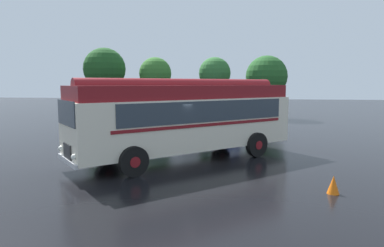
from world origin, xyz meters
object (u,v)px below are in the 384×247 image
vintage_bus (187,116)px  car_mid_right (231,116)px  car_mid_left (196,117)px  traffic_cone (333,185)px  car_near_left (156,116)px

vintage_bus → car_mid_right: size_ratio=2.12×
car_mid_left → traffic_cone: size_ratio=7.95×
car_near_left → traffic_cone: car_near_left is taller
vintage_bus → car_mid_left: vintage_bus is taller
vintage_bus → car_near_left: size_ratio=2.12×
car_near_left → car_mid_right: (5.59, 0.60, 0.00)m
car_mid_right → car_near_left: bearing=-173.9°
vintage_bus → traffic_cone: bearing=-38.0°
traffic_cone → car_near_left: bearing=122.3°
vintage_bus → car_mid_left: size_ratio=2.08×
car_near_left → vintage_bus: bearing=-68.9°
car_near_left → car_mid_left: size_ratio=0.98×
car_near_left → traffic_cone: (9.15, -14.48, -0.57)m
traffic_cone → car_mid_left: bearing=113.3°
vintage_bus → car_near_left: (-4.06, 10.50, -1.05)m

